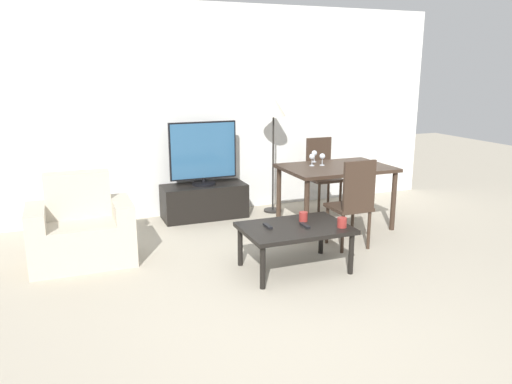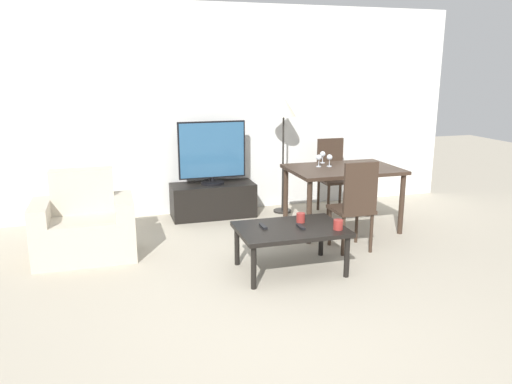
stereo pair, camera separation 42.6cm
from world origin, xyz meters
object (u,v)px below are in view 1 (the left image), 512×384
Objects in this scene: armchair at (81,232)px; coffee_table at (295,231)px; cup_colored_far at (303,217)px; wine_glass_center at (312,157)px; remote_secondary at (268,226)px; tv at (203,154)px; wine_glass_right at (322,157)px; tv_stand at (204,201)px; dining_chair_far at (322,171)px; cup_white_near at (342,223)px; dining_chair_near at (353,201)px; wine_glass_left at (314,154)px; remote_primary at (305,225)px; dining_table at (336,174)px; floor_lamp at (273,113)px.

coffee_table is at bearing -26.78° from armchair.
armchair reaches higher than cup_colored_far.
wine_glass_center is (2.68, 0.23, 0.54)m from armchair.
remote_secondary is at bearing -173.69° from cup_colored_far.
tv is 1.50m from wine_glass_right.
wine_glass_right is at bearing 4.25° from armchair.
armchair is at bearing 157.76° from cup_colored_far.
dining_chair_far is (1.60, -0.20, 0.32)m from tv_stand.
tv is 2.32m from cup_white_near.
dining_chair_near is at bearing -106.58° from dining_chair_far.
wine_glass_left reaches higher than remote_secondary.
armchair reaches higher than remote_primary.
wine_glass_left is (0.11, 1.10, 0.32)m from dining_chair_near.
armchair is 2.11m from coffee_table.
tv is 2.07m from dining_chair_near.
tv is 5.91× the size of wine_glass_left.
wine_glass_left is 0.25m from wine_glass_center.
dining_table is at bearing -72.43° from wine_glass_left.
tv_stand is 1.45m from floor_lamp.
floor_lamp is (-0.66, 0.13, 0.79)m from dining_chair_far.
floor_lamp is at bearing 84.28° from cup_white_near.
remote_secondary is 1.61× the size of cup_white_near.
remote_secondary is 0.70m from cup_white_near.
cup_white_near is 0.40m from cup_colored_far.
cup_colored_far reaches higher than remote_primary.
cup_white_near is at bearing -51.12° from cup_colored_far.
dining_table is 0.35m from wine_glass_center.
remote_primary is 1.51m from wine_glass_right.
tv reaches higher than tv_stand.
dining_table is 0.79m from dining_chair_far.
wine_glass_center reaches higher than cup_white_near.
cup_white_near is at bearing -26.55° from armchair.
dining_table is at bearing 45.82° from cup_colored_far.
wine_glass_center reaches higher than cup_colored_far.
wine_glass_center is at bearing 46.76° from remote_secondary.
remote_secondary is (-1.07, -0.22, -0.09)m from dining_chair_near.
remote_secondary is at bearing -143.20° from dining_table.
coffee_table is (1.88, -0.95, 0.07)m from armchair.
armchair is 2.55m from cup_white_near.
wine_glass_center reaches higher than dining_table.
remote_primary is (-0.52, -1.97, -0.87)m from floor_lamp.
tv is at bearing 124.26° from dining_chair_near.
coffee_table is 6.89× the size of wine_glass_center.
wine_glass_left is (-0.11, 0.35, 0.19)m from dining_table.
remote_primary is 1.03× the size of wine_glass_center.
dining_table is at bearing 36.80° from remote_secondary.
dining_chair_near is 0.81m from remote_primary.
tv is 1.96m from cup_colored_far.
armchair is at bearing -164.99° from dining_chair_far.
remote_primary is 0.35m from cup_white_near.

